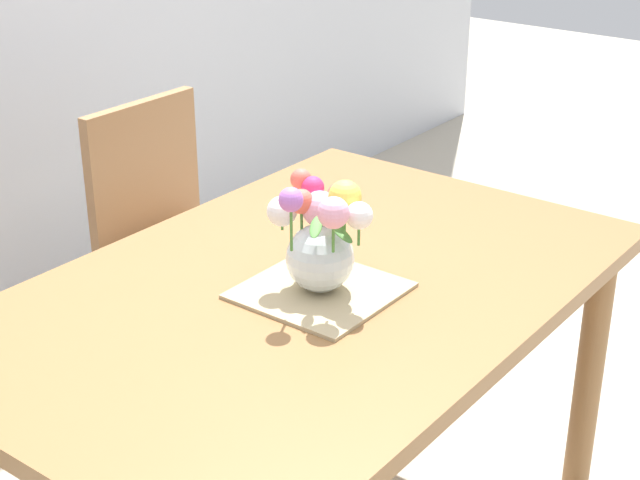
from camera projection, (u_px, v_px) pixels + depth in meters
dining_table at (304, 323)px, 2.11m from camera, size 1.50×0.97×0.76m
chair_right at (173, 230)px, 2.93m from camera, size 0.42×0.42×0.90m
placemat at (320, 291)px, 2.04m from camera, size 0.30×0.30×0.01m
flower_vase at (321, 235)px, 1.99m from camera, size 0.22×0.23×0.25m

